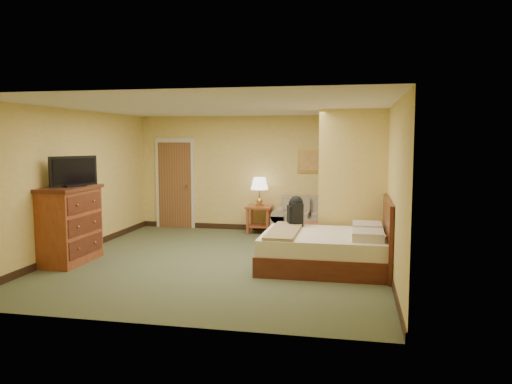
% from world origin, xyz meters
% --- Properties ---
extents(floor, '(6.00, 6.00, 0.00)m').
position_xyz_m(floor, '(0.00, 0.00, 0.00)').
color(floor, '#495034').
rests_on(floor, ground).
extents(ceiling, '(6.00, 6.00, 0.00)m').
position_xyz_m(ceiling, '(0.00, 0.00, 2.60)').
color(ceiling, white).
rests_on(ceiling, back_wall).
extents(back_wall, '(5.50, 0.02, 2.60)m').
position_xyz_m(back_wall, '(0.00, 3.00, 1.30)').
color(back_wall, '#D9BB5C').
rests_on(back_wall, floor).
extents(left_wall, '(0.02, 6.00, 2.60)m').
position_xyz_m(left_wall, '(-2.75, 0.00, 1.30)').
color(left_wall, '#D9BB5C').
rests_on(left_wall, floor).
extents(right_wall, '(0.02, 6.00, 2.60)m').
position_xyz_m(right_wall, '(2.75, 0.00, 1.30)').
color(right_wall, '#D9BB5C').
rests_on(right_wall, floor).
extents(partition, '(1.20, 0.15, 2.60)m').
position_xyz_m(partition, '(2.15, 0.93, 1.30)').
color(partition, '#D9BB5C').
rests_on(partition, floor).
extents(door, '(0.94, 0.16, 2.10)m').
position_xyz_m(door, '(-1.95, 2.96, 1.03)').
color(door, beige).
rests_on(door, floor).
extents(baseboard, '(5.50, 0.02, 0.12)m').
position_xyz_m(baseboard, '(0.00, 2.99, 0.06)').
color(baseboard, black).
rests_on(baseboard, floor).
extents(loveseat, '(1.65, 0.77, 0.83)m').
position_xyz_m(loveseat, '(1.28, 2.57, 0.27)').
color(loveseat, gray).
rests_on(loveseat, floor).
extents(side_table, '(0.55, 0.55, 0.61)m').
position_xyz_m(side_table, '(0.13, 2.65, 0.40)').
color(side_table, maroon).
rests_on(side_table, floor).
extents(table_lamp, '(0.38, 0.38, 0.64)m').
position_xyz_m(table_lamp, '(0.13, 2.65, 1.09)').
color(table_lamp, '#B28341').
rests_on(table_lamp, side_table).
extents(coffee_table, '(0.81, 0.81, 0.47)m').
position_xyz_m(coffee_table, '(1.21, 1.22, 0.34)').
color(coffee_table, maroon).
rests_on(coffee_table, floor).
extents(wall_picture, '(0.70, 0.04, 0.55)m').
position_xyz_m(wall_picture, '(1.28, 2.97, 1.60)').
color(wall_picture, '#B78E3F').
rests_on(wall_picture, back_wall).
extents(dresser, '(0.64, 1.21, 1.29)m').
position_xyz_m(dresser, '(-2.48, -0.60, 0.65)').
color(dresser, maroon).
rests_on(dresser, floor).
extents(tv, '(0.46, 0.75, 0.51)m').
position_xyz_m(tv, '(-2.38, -0.60, 1.53)').
color(tv, black).
rests_on(tv, dresser).
extents(bed, '(2.07, 1.76, 1.14)m').
position_xyz_m(bed, '(1.82, -0.10, 0.31)').
color(bed, '#471B10').
rests_on(bed, floor).
extents(backpack, '(0.29, 0.35, 0.53)m').
position_xyz_m(backpack, '(1.19, 0.56, 0.84)').
color(backpack, black).
rests_on(backpack, bed).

